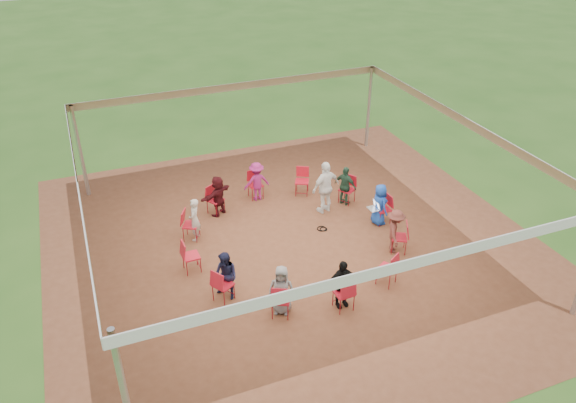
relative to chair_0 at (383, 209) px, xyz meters
name	(u,v)px	position (x,y,z in m)	size (l,w,h in m)	color
ground	(293,245)	(-2.85, -0.11, -0.45)	(80.00, 80.00, 0.00)	#2E581B
dirt_patch	(293,245)	(-2.85, -0.11, -0.44)	(13.00, 13.00, 0.00)	brown
tent	(293,168)	(-2.85, -0.11, 1.92)	(10.33, 10.33, 3.00)	#B2B2B7
chair_0	(383,209)	(0.00, 0.00, 0.00)	(0.42, 0.44, 0.90)	red
chair_1	(347,190)	(-0.44, 1.41, 0.00)	(0.42, 0.44, 0.90)	red
chair_2	(302,182)	(-1.52, 2.41, 0.00)	(0.42, 0.44, 0.90)	red
chair_3	(256,185)	(-2.96, 2.74, 0.00)	(0.42, 0.44, 0.90)	red
chair_4	(216,200)	(-4.37, 2.30, 0.00)	(0.42, 0.44, 0.90)	red
chair_5	(191,225)	(-5.37, 1.22, 0.00)	(0.42, 0.44, 0.90)	red
chair_6	(191,256)	(-5.70, -0.22, 0.00)	(0.42, 0.44, 0.90)	red
chair_7	(223,285)	(-5.26, -1.63, 0.00)	(0.42, 0.44, 0.90)	red
chair_8	(281,300)	(-4.18, -2.63, 0.00)	(0.42, 0.44, 0.90)	red
chair_9	(344,293)	(-2.74, -2.96, 0.00)	(0.42, 0.44, 0.90)	red
chair_10	(387,269)	(-1.33, -2.52, 0.00)	(0.42, 0.44, 0.90)	red
chair_11	(399,237)	(-0.33, -1.44, 0.00)	(0.42, 0.44, 0.90)	red
person_seated_0	(380,204)	(-0.12, 0.00, 0.19)	(0.62, 0.35, 1.26)	#1947B3
person_seated_1	(345,186)	(-0.54, 1.35, 0.19)	(0.74, 0.38, 1.26)	#254733
person_seated_2	(257,181)	(-2.95, 2.62, 0.19)	(0.82, 0.40, 1.26)	#921B62
person_seated_3	(218,196)	(-4.30, 2.20, 0.19)	(1.17, 0.44, 1.26)	#410E13
person_seated_4	(194,220)	(-5.26, 1.17, 0.19)	(0.46, 0.30, 1.26)	#B8AFA2
person_seated_5	(226,276)	(-5.16, -1.56, 0.19)	(0.61, 0.35, 1.26)	#191C39
person_seated_6	(281,290)	(-4.12, -2.52, 0.19)	(0.62, 0.35, 1.26)	gray
person_seated_7	(342,284)	(-2.74, -2.84, 0.19)	(0.74, 0.38, 1.26)	black
person_seated_8	(395,231)	(-0.43, -1.38, 0.19)	(0.82, 0.40, 1.26)	brown
standing_person	(326,187)	(-1.28, 1.18, 0.38)	(0.97, 0.49, 1.65)	white
cable_coil	(322,229)	(-1.77, 0.29, -0.43)	(0.34, 0.34, 0.03)	black
laptop	(375,207)	(-0.28, -0.01, 0.16)	(0.29, 0.36, 0.24)	#B7B7BC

